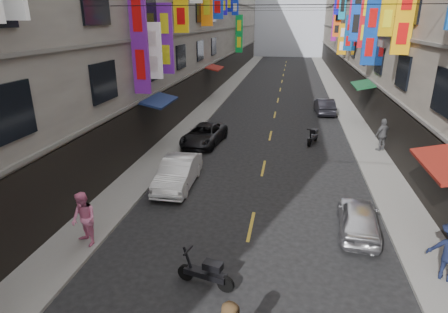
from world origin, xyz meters
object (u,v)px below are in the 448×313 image
at_px(car_right_far, 324,106).
at_px(pedestrian_rfar, 383,135).
at_px(scooter_crossing, 206,273).
at_px(car_right_mid, 359,218).
at_px(car_left_far, 204,135).
at_px(pedestrian_lfar, 84,219).
at_px(car_left_mid, 178,173).
at_px(scooter_far_right, 313,137).

xyz_separation_m(car_right_far, pedestrian_rfar, (2.60, -9.37, 0.44)).
xyz_separation_m(scooter_crossing, car_right_mid, (4.81, 3.86, 0.15)).
height_order(car_left_far, car_right_far, car_right_far).
bearing_deg(car_left_far, pedestrian_rfar, 8.04).
bearing_deg(pedestrian_rfar, car_right_far, -109.36).
bearing_deg(pedestrian_lfar, car_left_mid, 106.44).
relative_size(scooter_far_right, car_left_mid, 0.42).
distance_m(scooter_crossing, car_left_far, 13.41).
height_order(car_left_far, pedestrian_rfar, pedestrian_rfar).
bearing_deg(car_right_mid, car_left_far, -44.74).
height_order(scooter_crossing, pedestrian_rfar, pedestrian_rfar).
bearing_deg(car_left_mid, scooter_crossing, -67.95).
relative_size(scooter_crossing, pedestrian_rfar, 0.92).
xyz_separation_m(scooter_far_right, car_right_far, (1.27, 8.36, 0.20)).
height_order(car_left_far, pedestrian_lfar, pedestrian_lfar).
bearing_deg(car_right_mid, car_left_mid, -15.25).
relative_size(scooter_crossing, car_left_far, 0.41).
bearing_deg(car_right_mid, scooter_far_right, -79.07).
bearing_deg(car_left_mid, scooter_far_right, 48.78).
distance_m(scooter_far_right, pedestrian_rfar, 4.05).
bearing_deg(car_right_far, car_right_mid, 85.94).
xyz_separation_m(car_left_mid, pedestrian_lfar, (-1.63, -5.41, 0.40)).
xyz_separation_m(scooter_crossing, scooter_far_right, (3.66, 14.35, 0.00)).
bearing_deg(pedestrian_lfar, scooter_crossing, 17.96).
height_order(car_left_mid, car_right_far, car_left_mid).
relative_size(car_left_mid, pedestrian_lfar, 2.16).
bearing_deg(pedestrian_rfar, pedestrian_lfar, 10.41).
xyz_separation_m(scooter_crossing, car_right_far, (4.93, 22.71, 0.20)).
distance_m(scooter_crossing, scooter_far_right, 14.81).
xyz_separation_m(scooter_far_right, car_right_mid, (1.16, -10.49, 0.15)).
height_order(scooter_crossing, scooter_far_right, same).
bearing_deg(pedestrian_rfar, scooter_crossing, 25.70).
height_order(scooter_far_right, car_left_mid, car_left_mid).
height_order(car_left_mid, car_left_far, car_left_mid).
xyz_separation_m(scooter_far_right, pedestrian_lfar, (-8.13, -13.13, 0.63)).
distance_m(car_right_mid, car_right_far, 18.85).
height_order(scooter_far_right, car_right_mid, car_right_mid).
bearing_deg(car_right_far, car_left_mid, 60.50).
xyz_separation_m(car_right_mid, car_right_far, (0.11, 18.85, 0.05)).
distance_m(car_right_far, pedestrian_rfar, 9.74).
xyz_separation_m(scooter_far_right, car_left_far, (-6.73, -1.30, 0.17)).
height_order(car_left_mid, pedestrian_lfar, pedestrian_lfar).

